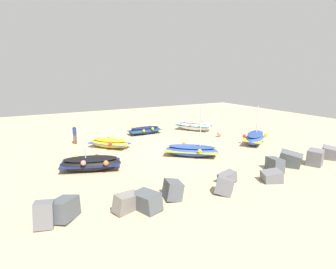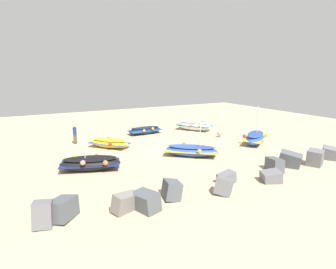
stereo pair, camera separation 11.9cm
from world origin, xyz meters
name	(u,v)px [view 1 (the left image)]	position (x,y,z in m)	size (l,w,h in m)	color
ground_plane	(178,151)	(0.00, 0.00, 0.00)	(52.61, 52.61, 0.00)	tan
fishing_boat_0	(191,150)	(-0.16, 1.63, 0.44)	(4.07, 3.81, 3.66)	#2D4C9E
fishing_boat_1	(110,143)	(4.44, -3.71, 0.39)	(3.29, 3.59, 0.73)	gold
fishing_boat_2	(194,125)	(-5.69, -6.25, 0.53)	(3.37, 4.03, 2.82)	white
fishing_boat_3	(255,138)	(-7.18, 1.14, 0.51)	(3.96, 3.35, 3.31)	#2D4C9E
fishing_boat_4	(91,163)	(7.28, 1.15, 0.47)	(4.15, 2.76, 3.70)	black
fishing_boat_5	(145,130)	(-0.34, -7.11, 0.39)	(3.53, 1.83, 0.76)	navy
person_walking	(75,133)	(6.69, -6.31, 0.97)	(0.32, 0.32, 1.68)	brown
breakwater_rocks	(255,172)	(-0.79, 7.42, 0.45)	(23.46, 2.79, 1.40)	slate
mooring_buoy_0	(219,134)	(-6.00, -2.34, 0.34)	(0.45, 0.45, 0.57)	#3F3F42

